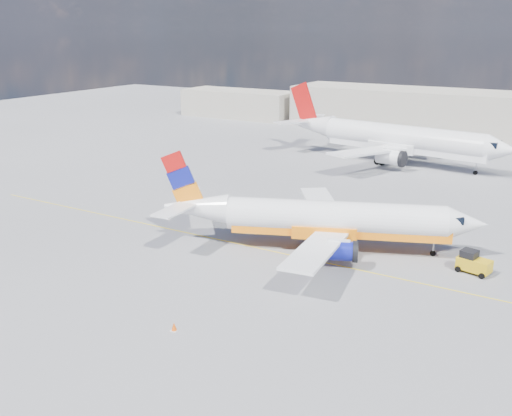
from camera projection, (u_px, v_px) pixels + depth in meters
The scene contains 8 objects.
ground at pixel (240, 259), 50.57m from camera, with size 240.00×240.00×0.00m, color slate.
taxi_line at pixel (257, 248), 53.04m from camera, with size 70.00×0.15×0.01m, color yellow.
terminal_main at pixel (470, 113), 108.62m from camera, with size 70.00×14.00×8.00m, color #B1AA99.
terminal_annex at pixel (239, 104), 130.58m from camera, with size 26.00×10.00×6.00m, color #B1AA99.
main_jet at pixel (324, 219), 51.72m from camera, with size 29.29×22.13×8.97m.
second_jet at pixel (395, 138), 85.40m from camera, with size 36.92×28.93×11.17m.
gse_tug at pixel (473, 263), 47.43m from camera, with size 2.91×2.18×1.89m.
traffic_cone at pixel (174, 327), 38.44m from camera, with size 0.44×0.44×0.62m.
Camera 1 is at (24.97, -39.68, 19.55)m, focal length 40.00 mm.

